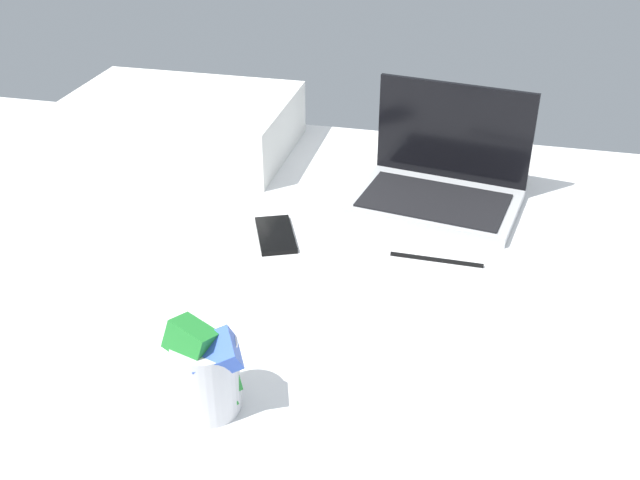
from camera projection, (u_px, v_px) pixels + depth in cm
name	position (u px, v px, depth cm)	size (l,w,h in cm)	color
bed_mattress	(195.00, 302.00, 140.21)	(180.00, 140.00, 18.00)	white
laptop	(441.00, 182.00, 154.26)	(36.32, 28.09, 23.00)	#B7BABC
snack_cup	(207.00, 371.00, 99.95)	(11.12, 9.13, 14.83)	silver
cell_phone	(276.00, 235.00, 143.24)	(6.80, 14.00, 0.80)	black
pillow	(181.00, 123.00, 176.84)	(52.00, 36.00, 13.00)	white
charger_cable	(436.00, 260.00, 135.56)	(17.00, 0.60, 0.60)	black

